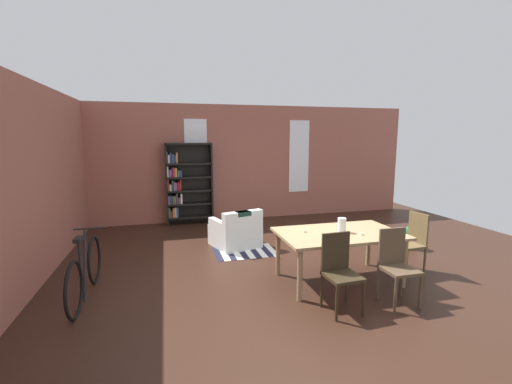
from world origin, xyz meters
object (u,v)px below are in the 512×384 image
(dining_chair_head_right, at_px, (412,241))
(bookshelf_tall, at_px, (185,184))
(dining_chair_near_left, at_px, (340,269))
(armchair_white, at_px, (236,233))
(bicycle_second, at_px, (85,272))
(dining_table, at_px, (339,237))
(vase_on_table, at_px, (342,225))
(dining_chair_near_right, at_px, (396,263))
(potted_plant_by_shelf, at_px, (411,237))

(dining_chair_head_right, distance_m, bookshelf_tall, 5.21)
(dining_chair_near_left, height_order, armchair_white, dining_chair_near_left)
(bookshelf_tall, relative_size, armchair_white, 1.99)
(dining_chair_head_right, distance_m, bicycle_second, 4.78)
(dining_table, xyz_separation_m, vase_on_table, (0.03, 0.00, 0.18))
(vase_on_table, distance_m, bicycle_second, 3.59)
(dining_chair_near_right, bearing_deg, potted_plant_by_shelf, 46.59)
(vase_on_table, relative_size, dining_chair_near_right, 0.22)
(dining_chair_head_right, bearing_deg, armchair_white, 140.45)
(vase_on_table, distance_m, potted_plant_by_shelf, 2.35)
(armchair_white, height_order, bicycle_second, bicycle_second)
(dining_table, xyz_separation_m, dining_chair_near_right, (0.40, -0.77, -0.15))
(dining_chair_head_right, height_order, bookshelf_tall, bookshelf_tall)
(vase_on_table, height_order, bookshelf_tall, bookshelf_tall)
(dining_chair_near_left, distance_m, bicycle_second, 3.31)
(bookshelf_tall, relative_size, potted_plant_by_shelf, 4.47)
(dining_chair_head_right, bearing_deg, dining_chair_near_left, -155.11)
(dining_chair_near_left, bearing_deg, dining_chair_near_right, 0.01)
(dining_table, distance_m, bicycle_second, 3.54)
(armchair_white, bearing_deg, dining_chair_near_right, -60.86)
(dining_chair_near_left, bearing_deg, vase_on_table, 60.35)
(dining_chair_near_right, bearing_deg, dining_chair_head_right, 41.90)
(dining_table, relative_size, bicycle_second, 1.02)
(dining_chair_head_right, height_order, potted_plant_by_shelf, dining_chair_head_right)
(dining_table, bearing_deg, vase_on_table, 0.00)
(dining_chair_head_right, bearing_deg, dining_chair_near_right, -138.10)
(vase_on_table, xyz_separation_m, dining_chair_near_left, (-0.44, -0.77, -0.34))
(dining_chair_near_left, distance_m, potted_plant_by_shelf, 3.06)
(potted_plant_by_shelf, bearing_deg, bookshelf_tall, 142.63)
(vase_on_table, distance_m, dining_chair_near_left, 0.95)
(bookshelf_tall, xyz_separation_m, potted_plant_by_shelf, (4.03, -3.08, -0.76))
(bookshelf_tall, distance_m, bicycle_second, 4.05)
(bicycle_second, bearing_deg, dining_chair_near_right, -16.50)
(vase_on_table, distance_m, armchair_white, 2.38)
(bicycle_second, bearing_deg, dining_table, -6.32)
(dining_chair_near_left, relative_size, bicycle_second, 0.54)
(dining_chair_near_left, bearing_deg, bicycle_second, 159.52)
(dining_chair_near_right, bearing_deg, vase_on_table, 115.61)
(dining_table, distance_m, bookshelf_tall, 4.53)
(dining_table, xyz_separation_m, bicycle_second, (-3.50, 0.39, -0.32))
(dining_table, bearing_deg, bookshelf_tall, 115.63)
(dining_table, relative_size, vase_on_table, 8.43)
(dining_table, distance_m, dining_chair_head_right, 1.27)
(dining_chair_near_right, height_order, armchair_white, dining_chair_near_right)
(vase_on_table, height_order, armchair_white, vase_on_table)
(dining_chair_head_right, xyz_separation_m, potted_plant_by_shelf, (0.81, 0.99, -0.28))
(dining_table, xyz_separation_m, dining_chair_near_left, (-0.40, -0.77, -0.15))
(dining_chair_near_right, xyz_separation_m, bookshelf_tall, (-2.36, 4.85, 0.48))
(dining_chair_near_right, bearing_deg, bicycle_second, 163.50)
(dining_chair_near_left, height_order, dining_chair_head_right, same)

